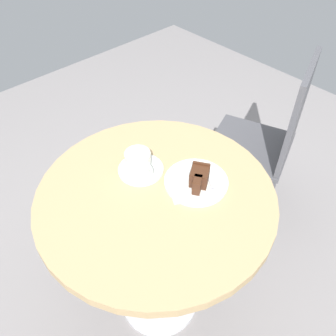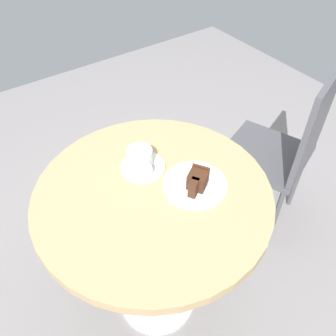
{
  "view_description": "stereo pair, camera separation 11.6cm",
  "coord_description": "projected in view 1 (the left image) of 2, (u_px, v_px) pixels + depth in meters",
  "views": [
    {
      "loc": [
        0.58,
        -0.49,
        1.59
      ],
      "look_at": [
        -0.03,
        0.08,
        0.78
      ],
      "focal_mm": 38.0,
      "sensor_mm": 36.0,
      "label": 1
    },
    {
      "loc": [
        0.65,
        -0.4,
        1.59
      ],
      "look_at": [
        -0.03,
        0.08,
        0.78
      ],
      "focal_mm": 38.0,
      "sensor_mm": 36.0,
      "label": 2
    }
  ],
  "objects": [
    {
      "name": "cafe_chair",
      "position": [
        271.0,
        135.0,
        1.68
      ],
      "size": [
        0.49,
        0.49,
        0.91
      ],
      "rotation": [
        0.0,
        0.0,
        5.08
      ],
      "color": "#4C4C51",
      "rests_on": "ground"
    },
    {
      "name": "coffee_cup",
      "position": [
        138.0,
        161.0,
        1.18
      ],
      "size": [
        0.12,
        0.09,
        0.07
      ],
      "color": "silver",
      "rests_on": "saucer"
    },
    {
      "name": "napkin",
      "position": [
        190.0,
        186.0,
        1.16
      ],
      "size": [
        0.17,
        0.18,
        0.0
      ],
      "rotation": [
        0.0,
        0.0,
        1.07
      ],
      "color": "beige",
      "rests_on": "cafe_table"
    },
    {
      "name": "cake_slice",
      "position": [
        199.0,
        177.0,
        1.13
      ],
      "size": [
        0.08,
        0.1,
        0.06
      ],
      "rotation": [
        0.0,
        0.0,
        5.28
      ],
      "color": "#422619",
      "rests_on": "cake_plate"
    },
    {
      "name": "teaspoon",
      "position": [
        156.0,
        172.0,
        1.19
      ],
      "size": [
        0.08,
        0.07,
        0.0
      ],
      "rotation": [
        0.0,
        0.0,
        5.59
      ],
      "color": "silver",
      "rests_on": "saucer"
    },
    {
      "name": "cake_plate",
      "position": [
        196.0,
        182.0,
        1.16
      ],
      "size": [
        0.21,
        0.21,
        0.01
      ],
      "color": "silver",
      "rests_on": "cafe_table"
    },
    {
      "name": "ground_plane",
      "position": [
        160.0,
        299.0,
        1.66
      ],
      "size": [
        4.4,
        4.4,
        0.01
      ],
      "primitive_type": "cube",
      "color": "gray",
      "rests_on": "ground"
    },
    {
      "name": "saucer",
      "position": [
        141.0,
        169.0,
        1.21
      ],
      "size": [
        0.15,
        0.15,
        0.01
      ],
      "color": "silver",
      "rests_on": "cafe_table"
    },
    {
      "name": "cafe_table",
      "position": [
        157.0,
        217.0,
        1.22
      ],
      "size": [
        0.77,
        0.77,
        0.74
      ],
      "color": "tan",
      "rests_on": "ground"
    },
    {
      "name": "fork",
      "position": [
        212.0,
        185.0,
        1.14
      ],
      "size": [
        0.12,
        0.08,
        0.0
      ],
      "rotation": [
        0.0,
        0.0,
        5.73
      ],
      "color": "silver",
      "rests_on": "cake_plate"
    }
  ]
}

